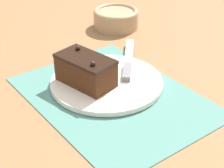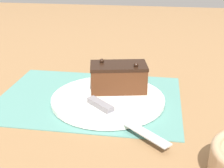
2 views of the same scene
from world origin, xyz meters
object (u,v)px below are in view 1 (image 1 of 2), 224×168
(cake_plate, at_px, (107,82))
(chocolate_cake, at_px, (86,70))
(serving_knife, at_px, (128,65))
(small_bowl, at_px, (116,18))

(cake_plate, height_order, chocolate_cake, chocolate_cake)
(cake_plate, bearing_deg, serving_knife, -75.02)
(small_bowl, bearing_deg, serving_knife, 148.36)
(chocolate_cake, distance_m, small_bowl, 0.40)
(chocolate_cake, bearing_deg, serving_knife, -88.40)
(cake_plate, distance_m, chocolate_cake, 0.07)
(serving_knife, bearing_deg, chocolate_cake, -136.61)
(chocolate_cake, relative_size, serving_knife, 0.79)
(chocolate_cake, height_order, serving_knife, chocolate_cake)
(cake_plate, relative_size, chocolate_cake, 1.80)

